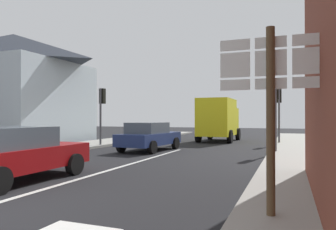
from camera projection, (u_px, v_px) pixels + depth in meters
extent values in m
plane|color=black|center=(166.00, 154.00, 15.26)|extent=(80.00, 80.00, 0.00)
cube|color=gray|center=(306.00, 165.00, 11.24)|extent=(2.90, 44.00, 0.14)
cube|color=gray|center=(36.00, 152.00, 15.53)|extent=(2.90, 44.00, 0.14)
cube|color=silver|center=(126.00, 165.00, 11.52)|extent=(0.16, 12.00, 0.01)
cube|color=silver|center=(13.00, 103.00, 22.54)|extent=(8.91, 7.37, 5.48)
pyramid|color=#2D333D|center=(13.00, 49.00, 22.57)|extent=(9.36, 7.74, 2.16)
cube|color=silver|center=(55.00, 134.00, 26.52)|extent=(5.35, 1.20, 0.70)
cube|color=maroon|center=(17.00, 158.00, 8.65)|extent=(1.75, 4.20, 0.60)
cube|color=#47515B|center=(9.00, 138.00, 8.42)|extent=(1.55, 2.10, 0.55)
cylinder|color=black|center=(29.00, 161.00, 10.22)|extent=(0.22, 0.64, 0.64)
cylinder|color=black|center=(75.00, 164.00, 9.60)|extent=(0.22, 0.64, 0.64)
cube|color=navy|center=(150.00, 139.00, 16.70)|extent=(2.06, 4.32, 0.60)
cube|color=#47515B|center=(147.00, 128.00, 16.48)|extent=(1.71, 2.21, 0.55)
cylinder|color=black|center=(148.00, 142.00, 18.29)|extent=(0.27, 0.65, 0.64)
cylinder|color=black|center=(175.00, 143.00, 17.55)|extent=(0.27, 0.65, 0.64)
cylinder|color=black|center=(121.00, 146.00, 15.85)|extent=(0.27, 0.65, 0.64)
cylinder|color=black|center=(152.00, 147.00, 15.10)|extent=(0.27, 0.65, 0.64)
cube|color=yellow|center=(217.00, 117.00, 22.76)|extent=(2.23, 3.72, 2.60)
cube|color=yellow|center=(224.00, 121.00, 25.08)|extent=(2.10, 1.32, 2.00)
cube|color=#47515B|center=(224.00, 111.00, 25.14)|extent=(1.76, 0.12, 0.70)
cylinder|color=black|center=(210.00, 134.00, 25.43)|extent=(0.29, 0.90, 0.90)
cylinder|color=black|center=(238.00, 134.00, 24.63)|extent=(0.29, 0.90, 0.90)
cylinder|color=black|center=(198.00, 136.00, 22.26)|extent=(0.29, 0.90, 0.90)
cylinder|color=black|center=(230.00, 137.00, 21.46)|extent=(0.29, 0.90, 0.90)
cylinder|color=brown|center=(271.00, 125.00, 5.19)|extent=(0.14, 0.14, 3.20)
cube|color=white|center=(235.00, 45.00, 5.45)|extent=(0.50, 0.03, 0.18)
cube|color=black|center=(235.00, 45.00, 5.47)|extent=(0.43, 0.01, 0.13)
cube|color=white|center=(235.00, 65.00, 5.45)|extent=(0.50, 0.03, 0.42)
cube|color=black|center=(235.00, 65.00, 5.47)|extent=(0.43, 0.01, 0.32)
cube|color=white|center=(235.00, 85.00, 5.45)|extent=(0.50, 0.03, 0.18)
cube|color=black|center=(235.00, 85.00, 5.46)|extent=(0.43, 0.01, 0.13)
cube|color=white|center=(271.00, 42.00, 5.25)|extent=(0.50, 0.03, 0.18)
cube|color=black|center=(271.00, 43.00, 5.26)|extent=(0.43, 0.01, 0.13)
cube|color=white|center=(271.00, 63.00, 5.24)|extent=(0.50, 0.03, 0.42)
cube|color=black|center=(271.00, 63.00, 5.26)|extent=(0.43, 0.01, 0.32)
cube|color=white|center=(271.00, 84.00, 5.24)|extent=(0.50, 0.03, 0.18)
cube|color=black|center=(271.00, 84.00, 5.26)|extent=(0.43, 0.01, 0.13)
cube|color=white|center=(309.00, 39.00, 5.04)|extent=(0.50, 0.03, 0.18)
cube|color=black|center=(309.00, 39.00, 5.06)|extent=(0.43, 0.01, 0.13)
cube|color=white|center=(309.00, 61.00, 5.04)|extent=(0.50, 0.03, 0.42)
cube|color=black|center=(309.00, 61.00, 5.06)|extent=(0.43, 0.01, 0.32)
cube|color=white|center=(309.00, 82.00, 5.03)|extent=(0.50, 0.03, 0.18)
cube|color=black|center=(309.00, 82.00, 5.05)|extent=(0.43, 0.01, 0.13)
cylinder|color=#47474C|center=(279.00, 117.00, 20.41)|extent=(0.12, 0.12, 3.59)
cube|color=black|center=(279.00, 96.00, 20.61)|extent=(0.30, 0.28, 0.90)
sphere|color=#360303|center=(279.00, 92.00, 20.74)|extent=(0.18, 0.18, 0.18)
sphere|color=orange|center=(279.00, 96.00, 20.74)|extent=(0.18, 0.18, 0.18)
sphere|color=black|center=(279.00, 100.00, 20.74)|extent=(0.18, 0.18, 0.18)
cylinder|color=#47474C|center=(275.00, 117.00, 15.08)|extent=(0.12, 0.12, 3.49)
cube|color=black|center=(275.00, 90.00, 15.27)|extent=(0.30, 0.28, 0.90)
sphere|color=#360303|center=(276.00, 85.00, 15.41)|extent=(0.18, 0.18, 0.18)
sphere|color=orange|center=(276.00, 91.00, 15.40)|extent=(0.18, 0.18, 0.18)
sphere|color=black|center=(276.00, 96.00, 15.40)|extent=(0.18, 0.18, 0.18)
cylinder|color=#47474C|center=(100.00, 118.00, 18.77)|extent=(0.12, 0.12, 3.45)
cube|color=black|center=(102.00, 96.00, 18.96)|extent=(0.30, 0.28, 0.90)
sphere|color=#360303|center=(104.00, 92.00, 19.10)|extent=(0.18, 0.18, 0.18)
sphere|color=orange|center=(104.00, 96.00, 19.09)|extent=(0.18, 0.18, 0.18)
sphere|color=black|center=(104.00, 101.00, 19.09)|extent=(0.18, 0.18, 0.18)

